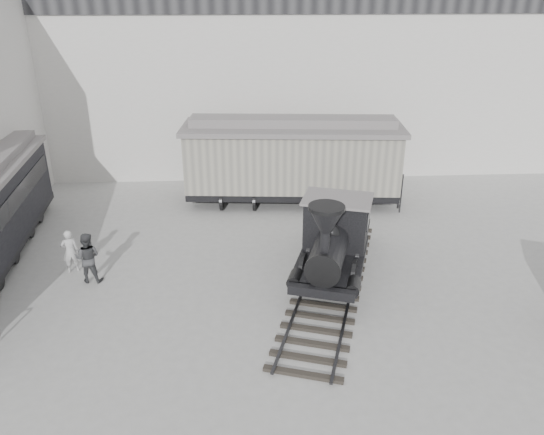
{
  "coord_description": "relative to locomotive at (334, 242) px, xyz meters",
  "views": [
    {
      "loc": [
        -1.45,
        -12.11,
        9.33
      ],
      "look_at": [
        -0.48,
        4.36,
        2.0
      ],
      "focal_mm": 35.0,
      "sensor_mm": 36.0,
      "label": 1
    }
  ],
  "objects": [
    {
      "name": "visitor_b",
      "position": [
        -8.32,
        0.08,
        -0.38
      ],
      "size": [
        0.9,
        0.71,
        1.78
      ],
      "primitive_type": "imported",
      "rotation": [
        0.0,
        0.0,
        3.09
      ],
      "color": "#424346",
      "rests_on": "ground"
    },
    {
      "name": "locomotive",
      "position": [
        0.0,
        0.0,
        0.0
      ],
      "size": [
        4.96,
        9.95,
        3.45
      ],
      "rotation": [
        0.0,
        0.0,
        -0.31
      ],
      "color": "black",
      "rests_on": "ground"
    },
    {
      "name": "north_wall",
      "position": [
        -1.61,
        11.16,
        4.28
      ],
      "size": [
        34.0,
        2.51,
        11.0
      ],
      "color": "silver",
      "rests_on": "ground"
    },
    {
      "name": "boxcar",
      "position": [
        -0.81,
        6.79,
        0.81
      ],
      "size": [
        9.92,
        3.81,
        3.98
      ],
      "rotation": [
        0.0,
        0.0,
        -0.08
      ],
      "color": "black",
      "rests_on": "ground"
    },
    {
      "name": "ground",
      "position": [
        -1.61,
        -3.83,
        -1.27
      ],
      "size": [
        90.0,
        90.0,
        0.0
      ],
      "primitive_type": "plane",
      "color": "#9E9E9B"
    },
    {
      "name": "visitor_a",
      "position": [
        -9.1,
        0.76,
        -0.48
      ],
      "size": [
        0.67,
        0.55,
        1.59
      ],
      "primitive_type": "imported",
      "rotation": [
        0.0,
        0.0,
        3.47
      ],
      "color": "silver",
      "rests_on": "ground"
    }
  ]
}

